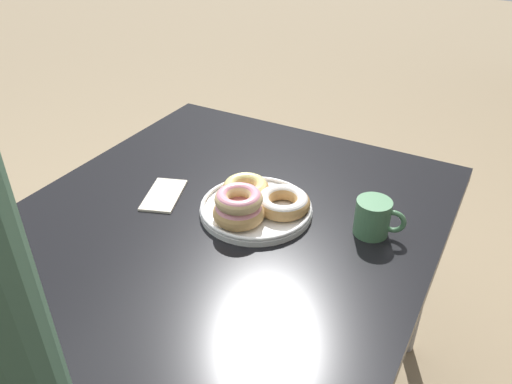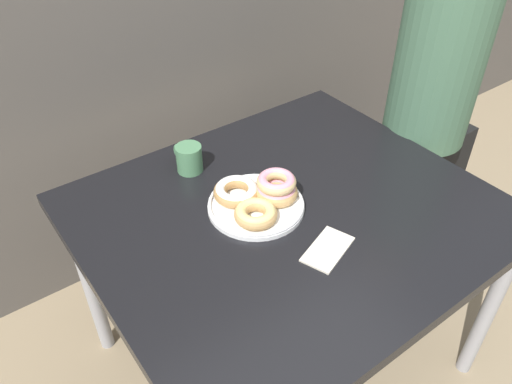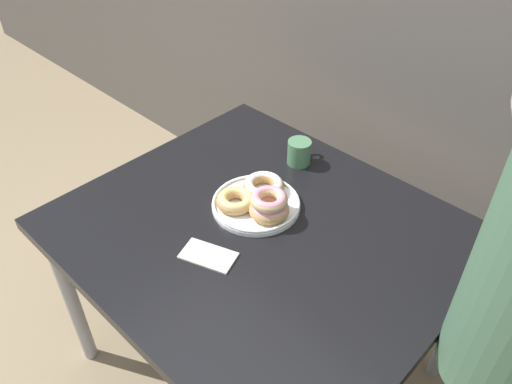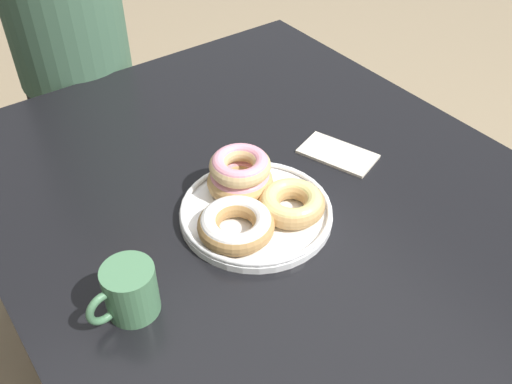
# 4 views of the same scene
# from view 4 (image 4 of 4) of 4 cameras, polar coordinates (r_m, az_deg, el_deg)

# --- Properties ---
(ground_plane) EXTENTS (14.00, 14.00, 0.00)m
(ground_plane) POSITION_cam_4_polar(r_m,az_deg,el_deg) (1.79, 7.82, -13.61)
(ground_plane) COLOR #937F60
(dining_table) EXTENTS (1.14, 1.00, 0.73)m
(dining_table) POSITION_cam_4_polar(r_m,az_deg,el_deg) (1.17, 0.15, -1.62)
(dining_table) COLOR black
(dining_table) RESTS_ON ground_plane
(donut_plate) EXTENTS (0.28, 0.28, 0.09)m
(donut_plate) POSITION_cam_4_polar(r_m,az_deg,el_deg) (1.03, -0.33, -0.85)
(donut_plate) COLOR white
(donut_plate) RESTS_ON dining_table
(coffee_mug) EXTENTS (0.08, 0.12, 0.09)m
(coffee_mug) POSITION_cam_4_polar(r_m,az_deg,el_deg) (0.89, -12.59, -9.62)
(coffee_mug) COLOR #4C7F56
(coffee_mug) RESTS_ON dining_table
(person_figure) EXTENTS (0.40, 0.30, 1.47)m
(person_figure) POSITION_cam_4_polar(r_m,az_deg,el_deg) (1.63, -18.38, 14.21)
(person_figure) COLOR black
(person_figure) RESTS_ON ground_plane
(napkin) EXTENTS (0.17, 0.13, 0.01)m
(napkin) POSITION_cam_4_polar(r_m,az_deg,el_deg) (1.20, 8.17, 3.80)
(napkin) COLOR beige
(napkin) RESTS_ON dining_table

